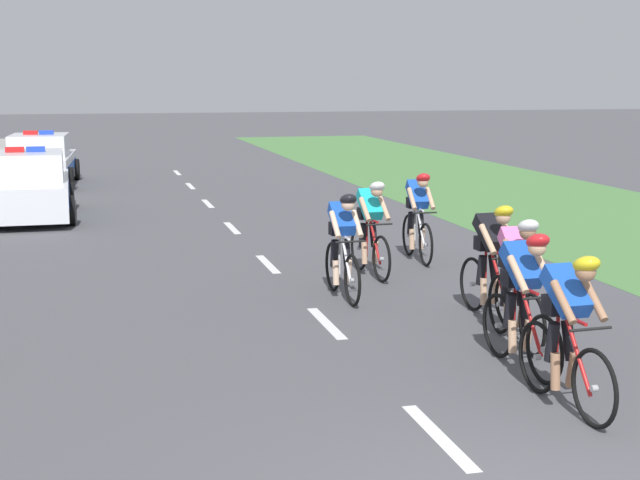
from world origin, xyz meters
The scene contains 11 objects.
grass_verge centered at (8.21, 14.00, 0.00)m, with size 7.00×60.00×0.01m, color #4C7F42.
lane_markings_centre centered at (0.00, 11.95, 0.00)m, with size 0.14×29.60×0.01m.
cyclist_lead centered at (1.39, 2.31, 0.79)m, with size 0.43×1.72×1.56m.
cyclist_second centered at (1.53, 3.54, 0.79)m, with size 0.43×1.72×1.56m.
cyclist_third centered at (1.91, 4.46, 0.79)m, with size 0.43×1.72×1.56m.
cyclist_fourth centered at (2.11, 5.61, 0.79)m, with size 0.44×1.72×1.56m.
cyclist_fifth centered at (0.56, 7.23, 0.79)m, with size 0.42×1.72×1.56m.
cyclist_sixth centered at (1.39, 8.61, 0.79)m, with size 0.44×1.72×1.56m.
cyclist_seventh centered at (2.54, 9.64, 0.79)m, with size 0.43×1.72×1.56m.
police_car_nearest centered at (-4.18, 16.45, 0.68)m, with size 2.05×4.42×1.59m.
police_car_second centered at (-4.18, 23.16, 0.68)m, with size 2.18×4.49×1.59m.
Camera 1 is at (-2.89, -5.46, 3.09)m, focal length 53.42 mm.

